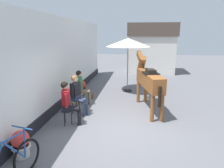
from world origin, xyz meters
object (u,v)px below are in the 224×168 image
Objects in this scene: seated_visitor_near at (68,101)px; cafe_parasol at (128,43)px; satchel_bag at (92,96)px; flower_planter_nearest at (21,143)px; seated_visitor_far at (81,86)px; saddled_horse_center at (148,79)px; seated_visitor_middle at (77,93)px; flower_planter_farthest at (82,87)px.

cafe_parasol is at bearing 68.79° from seated_visitor_near.
cafe_parasol reaches higher than satchel_bag.
cafe_parasol is at bearing 129.15° from satchel_bag.
seated_visitor_near is at bearing 73.62° from flower_planter_nearest.
seated_visitor_far is 0.47× the size of saddled_horse_center.
seated_visitor_middle reaches higher than flower_planter_farthest.
flower_planter_farthest is at bearing 99.08° from seated_visitor_near.
saddled_horse_center is (2.47, 1.67, 0.38)m from seated_visitor_near.
flower_planter_nearest is 5.14m from flower_planter_farthest.
seated_visitor_far is 2.63m from saddled_horse_center.
seated_visitor_far is 2.17× the size of flower_planter_farthest.
saddled_horse_center reaches higher than seated_visitor_near.
seated_visitor_far is 2.17× the size of flower_planter_nearest.
cafe_parasol reaches higher than seated_visitor_middle.
seated_visitor_middle and seated_visitor_far have the same top height.
saddled_horse_center reaches higher than seated_visitor_middle.
seated_visitor_near is 1.00× the size of seated_visitor_middle.
seated_visitor_far is at bearing 97.38° from seated_visitor_middle.
seated_visitor_far reaches higher than flower_planter_farthest.
flower_planter_farthest is 0.86m from satchel_bag.
seated_visitor_near is at bearing -90.53° from seated_visitor_middle.
cafe_parasol reaches higher than flower_planter_farthest.
seated_visitor_middle is 1.00m from seated_visitor_far.
flower_planter_farthest is at bearing -161.23° from cafe_parasol.
cafe_parasol is (1.58, 4.07, 1.59)m from seated_visitor_near.
satchel_bag is (0.06, 1.90, -0.68)m from seated_visitor_middle.
seated_visitor_near is 4.96× the size of satchel_bag.
seated_visitor_middle is at bearing -77.54° from flower_planter_farthest.
saddled_horse_center is 4.60× the size of flower_planter_nearest.
seated_visitor_near is 0.89m from seated_visitor_middle.
saddled_horse_center is at bearing -29.28° from flower_planter_farthest.
seated_visitor_middle is (0.01, 0.89, 0.00)m from seated_visitor_near.
satchel_bag is at bearing 155.02° from saddled_horse_center.
seated_visitor_middle is at bearing -82.62° from seated_visitor_far.
satchel_bag is at bearing 88.11° from seated_visitor_middle.
flower_planter_farthest is at bearing 150.72° from saddled_horse_center.
seated_visitor_near is 0.54× the size of cafe_parasol.
seated_visitor_near is at bearing -80.92° from flower_planter_farthest.
saddled_horse_center is at bearing 34.09° from seated_visitor_near.
flower_planter_nearest reaches higher than satchel_bag.
satchel_bag is (0.19, 0.90, -0.68)m from seated_visitor_far.
satchel_bag is (0.61, -0.57, -0.23)m from flower_planter_farthest.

